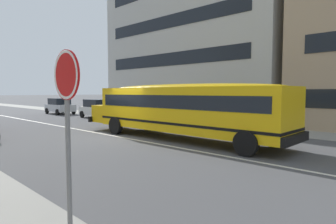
{
  "coord_description": "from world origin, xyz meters",
  "views": [
    {
      "loc": [
        11.76,
        -8.73,
        2.31
      ],
      "look_at": [
        2.62,
        0.82,
        1.38
      ],
      "focal_mm": 30.39,
      "sensor_mm": 36.0,
      "label": 1
    }
  ],
  "objects_px": {
    "parked_car_silver_by_lamppost": "(60,106)",
    "school_bus": "(180,107)",
    "stop_sign_post": "(67,98)",
    "parked_car_white_near_corner": "(98,108)"
  },
  "relations": [
    {
      "from": "parked_car_silver_by_lamppost",
      "to": "stop_sign_post",
      "type": "xyz_separation_m",
      "value": [
        25.0,
        -11.74,
        1.39
      ]
    },
    {
      "from": "school_bus",
      "to": "parked_car_silver_by_lamppost",
      "type": "distance_m",
      "value": 19.96
    },
    {
      "from": "parked_car_white_near_corner",
      "to": "school_bus",
      "type": "bearing_deg",
      "value": -13.93
    },
    {
      "from": "stop_sign_post",
      "to": "parked_car_white_near_corner",
      "type": "bearing_deg",
      "value": 146.58
    },
    {
      "from": "school_bus",
      "to": "parked_car_white_near_corner",
      "type": "bearing_deg",
      "value": -15.51
    },
    {
      "from": "parked_car_silver_by_lamppost",
      "to": "stop_sign_post",
      "type": "height_order",
      "value": "stop_sign_post"
    },
    {
      "from": "stop_sign_post",
      "to": "parked_car_silver_by_lamppost",
      "type": "bearing_deg",
      "value": 154.85
    },
    {
      "from": "parked_car_silver_by_lamppost",
      "to": "school_bus",
      "type": "bearing_deg",
      "value": -7.88
    },
    {
      "from": "school_bus",
      "to": "parked_car_silver_by_lamppost",
      "type": "height_order",
      "value": "school_bus"
    },
    {
      "from": "school_bus",
      "to": "stop_sign_post",
      "type": "height_order",
      "value": "stop_sign_post"
    }
  ]
}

